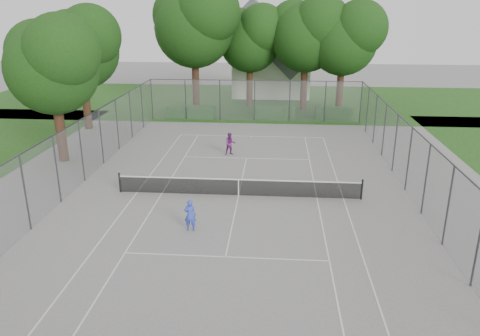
# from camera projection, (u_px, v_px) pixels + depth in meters

# --- Properties ---
(ground) EXTENTS (120.00, 120.00, 0.00)m
(ground) POSITION_uv_depth(u_px,v_px,m) (239.00, 196.00, 24.73)
(ground) COLOR slate
(ground) RESTS_ON ground
(grass_far) EXTENTS (60.00, 20.00, 0.00)m
(grass_far) POSITION_uv_depth(u_px,v_px,m) (259.00, 101.00, 49.20)
(grass_far) COLOR #1E4814
(grass_far) RESTS_ON ground
(court_markings) EXTENTS (11.03, 23.83, 0.01)m
(court_markings) POSITION_uv_depth(u_px,v_px,m) (239.00, 195.00, 24.73)
(court_markings) COLOR silver
(court_markings) RESTS_ON ground
(tennis_net) EXTENTS (12.87, 0.10, 1.10)m
(tennis_net) POSITION_uv_depth(u_px,v_px,m) (239.00, 187.00, 24.56)
(tennis_net) COLOR black
(tennis_net) RESTS_ON ground
(perimeter_fence) EXTENTS (18.08, 34.08, 3.52)m
(perimeter_fence) POSITION_uv_depth(u_px,v_px,m) (238.00, 163.00, 24.13)
(perimeter_fence) COLOR #38383D
(perimeter_fence) RESTS_ON ground
(tree_far_left) EXTENTS (8.25, 7.53, 11.86)m
(tree_far_left) POSITION_uv_depth(u_px,v_px,m) (195.00, 21.00, 42.18)
(tree_far_left) COLOR #361E13
(tree_far_left) RESTS_ON ground
(tree_far_midleft) EXTENTS (6.80, 6.21, 9.78)m
(tree_far_midleft) POSITION_uv_depth(u_px,v_px,m) (251.00, 36.00, 44.79)
(tree_far_midleft) COLOR #361E13
(tree_far_midleft) RESTS_ON ground
(tree_far_midright) EXTENTS (7.35, 6.71, 10.56)m
(tree_far_midright) POSITION_uv_depth(u_px,v_px,m) (307.00, 31.00, 42.82)
(tree_far_midright) COLOR #361E13
(tree_far_midright) RESTS_ON ground
(tree_far_right) EXTENTS (7.03, 6.42, 10.10)m
(tree_far_right) POSITION_uv_depth(u_px,v_px,m) (345.00, 36.00, 41.84)
(tree_far_right) COLOR #361E13
(tree_far_right) RESTS_ON ground
(tree_side_back) EXTENTS (6.76, 6.17, 9.71)m
(tree_side_back) POSITION_uv_depth(u_px,v_px,m) (81.00, 44.00, 36.00)
(tree_side_back) COLOR #361E13
(tree_side_back) RESTS_ON ground
(tree_side_front) EXTENTS (6.41, 5.86, 9.22)m
(tree_side_front) POSITION_uv_depth(u_px,v_px,m) (52.00, 61.00, 28.17)
(tree_side_front) COLOR #361E13
(tree_side_front) RESTS_ON ground
(hedge_left) EXTENTS (4.19, 1.26, 1.05)m
(hedge_left) POSITION_uv_depth(u_px,v_px,m) (191.00, 112.00, 41.66)
(hedge_left) COLOR #1B4717
(hedge_left) RESTS_ON ground
(hedge_mid) EXTENTS (3.65, 1.04, 1.15)m
(hedge_mid) POSITION_uv_depth(u_px,v_px,m) (275.00, 112.00, 41.44)
(hedge_mid) COLOR #1B4717
(hedge_mid) RESTS_ON ground
(hedge_right) EXTENTS (3.28, 1.20, 0.98)m
(hedge_right) POSITION_uv_depth(u_px,v_px,m) (334.00, 113.00, 41.45)
(hedge_right) COLOR #1B4717
(hedge_right) RESTS_ON ground
(house) EXTENTS (8.24, 6.39, 10.26)m
(house) POSITION_uv_depth(u_px,v_px,m) (272.00, 57.00, 51.23)
(house) COLOR white
(house) RESTS_ON ground
(girl_player) EXTENTS (0.54, 0.37, 1.47)m
(girl_player) POSITION_uv_depth(u_px,v_px,m) (190.00, 215.00, 20.70)
(girl_player) COLOR blue
(girl_player) RESTS_ON ground
(woman_player) EXTENTS (0.88, 0.79, 1.51)m
(woman_player) POSITION_uv_depth(u_px,v_px,m) (230.00, 144.00, 31.27)
(woman_player) COLOR #6E246C
(woman_player) RESTS_ON ground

